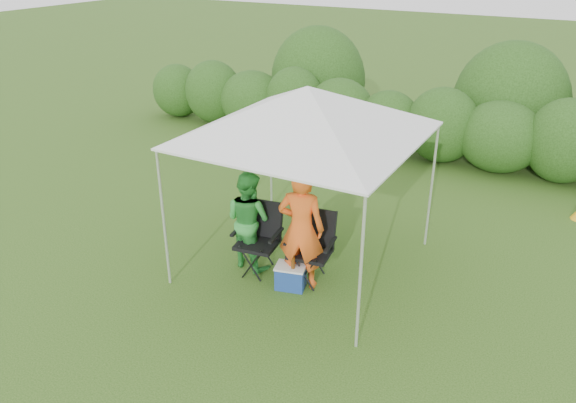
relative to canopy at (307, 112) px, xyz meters
The scene contains 9 objects.
ground 2.51m from the canopy, 90.00° to the right, with size 70.00×70.00×0.00m, color #3B5F1D.
hedge 5.74m from the canopy, 89.61° to the left, with size 15.48×1.53×1.80m.
canopy is the anchor object (origin of this frame).
chair_right 1.91m from the canopy, 48.93° to the right, with size 0.72×0.67×1.07m.
chair_left 1.99m from the canopy, 137.87° to the right, with size 0.74×0.69×1.08m.
man 1.66m from the canopy, 69.01° to the right, with size 0.67×0.44×1.85m, color #FE5D1C.
woman 1.89m from the canopy, 147.50° to the right, with size 0.76×0.59×1.57m, color green.
cooler 2.40m from the canopy, 79.27° to the right, with size 0.50×0.42×0.37m.
bottle 2.14m from the canopy, 75.58° to the right, with size 0.06×0.06×0.22m, color #592D0C.
Camera 1 is at (3.48, -6.36, 4.66)m, focal length 35.00 mm.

